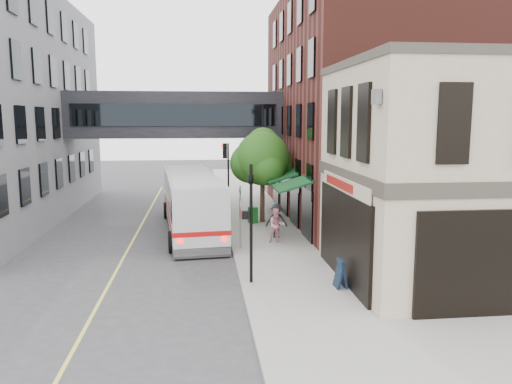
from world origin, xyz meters
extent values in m
plane|color=#38383A|center=(0.00, 0.00, 0.00)|extent=(120.00, 120.00, 0.00)
cube|color=gray|center=(2.00, 14.00, 0.07)|extent=(4.00, 60.00, 0.15)
cube|color=tan|center=(9.00, 2.00, 4.08)|extent=(10.00, 8.00, 8.15)
cube|color=#38332B|center=(9.00, 2.00, 4.15)|extent=(10.12, 8.12, 0.50)
cube|color=#38332B|center=(9.00, 2.00, 8.30)|extent=(10.12, 8.12, 0.30)
cube|color=black|center=(3.94, 2.00, 1.85)|extent=(0.14, 6.40, 3.40)
cube|color=black|center=(3.90, 2.00, 1.85)|extent=(0.04, 5.90, 3.00)
cube|color=maroon|center=(3.88, 2.60, 3.80)|extent=(0.03, 3.60, 0.32)
cube|color=#4F2018|center=(10.00, 15.00, 7.00)|extent=(12.00, 18.00, 14.00)
cube|color=#0D3A13|center=(3.14, 13.75, 3.00)|extent=(1.80, 13.00, 0.40)
cube|color=black|center=(-3.00, 18.00, 6.50)|extent=(14.00, 3.00, 3.00)
cube|color=black|center=(-3.00, 16.45, 6.50)|extent=(13.00, 0.08, 1.40)
cube|color=black|center=(-3.00, 19.55, 6.50)|extent=(13.00, 0.08, 1.40)
cylinder|color=black|center=(0.40, 2.00, 2.40)|extent=(0.12, 0.12, 4.50)
cube|color=black|center=(0.18, 2.00, 2.75)|extent=(0.25, 0.22, 0.30)
imported|color=black|center=(0.40, 2.00, 4.25)|extent=(0.20, 0.16, 1.00)
cylinder|color=black|center=(0.40, 17.00, 2.40)|extent=(0.12, 0.12, 4.50)
cube|color=black|center=(0.18, 17.00, 2.75)|extent=(0.25, 0.22, 0.30)
cube|color=black|center=(0.18, 17.00, 4.15)|extent=(0.28, 0.28, 1.00)
sphere|color=#FF0C05|center=(0.02, 17.00, 4.50)|extent=(0.18, 0.18, 0.18)
cylinder|color=gray|center=(0.40, 7.00, 1.65)|extent=(0.08, 0.08, 3.00)
cube|color=white|center=(0.38, 7.00, 2.35)|extent=(0.03, 0.75, 0.22)
cube|color=#0C591E|center=(0.38, 7.00, 2.90)|extent=(0.03, 0.70, 0.18)
cube|color=#B20C0C|center=(0.38, 7.00, 1.85)|extent=(0.03, 0.30, 0.40)
cylinder|color=#382619|center=(2.20, 13.00, 1.55)|extent=(0.28, 0.28, 2.80)
sphere|color=#215115|center=(2.20, 13.00, 3.95)|extent=(3.20, 3.20, 3.20)
sphere|color=#215115|center=(3.00, 13.50, 3.55)|extent=(2.20, 2.20, 2.20)
sphere|color=#215115|center=(1.50, 13.30, 3.65)|extent=(2.40, 2.40, 2.40)
sphere|color=#215115|center=(2.30, 13.60, 4.75)|extent=(2.00, 2.00, 2.00)
cube|color=#D8CC4C|center=(-5.00, 10.00, 0.01)|extent=(0.12, 40.00, 0.01)
cube|color=silver|center=(-1.98, 11.61, 1.71)|extent=(3.71, 12.09, 3.00)
cube|color=black|center=(-1.98, 11.61, 2.23)|extent=(3.75, 11.89, 1.09)
cube|color=#B20C0C|center=(-1.98, 11.61, 1.19)|extent=(3.77, 12.12, 0.23)
cylinder|color=black|center=(-2.86, 7.15, 0.52)|extent=(0.41, 1.06, 1.04)
cylinder|color=black|center=(-0.28, 7.40, 0.52)|extent=(0.41, 1.06, 1.04)
cylinder|color=black|center=(-3.64, 15.40, 0.52)|extent=(0.41, 1.06, 1.04)
cylinder|color=black|center=(-1.07, 15.64, 0.52)|extent=(0.41, 1.06, 1.04)
imported|color=beige|center=(2.58, 9.79, 0.92)|extent=(0.57, 0.38, 1.54)
imported|color=pink|center=(2.28, 7.92, 1.01)|extent=(0.90, 0.73, 1.72)
imported|color=black|center=(2.43, 8.95, 1.03)|extent=(1.20, 0.76, 1.76)
cube|color=#16601E|center=(1.59, 12.67, 0.63)|extent=(0.60, 0.56, 0.96)
cube|color=#101D31|center=(3.60, 1.05, 0.68)|extent=(0.41, 0.61, 1.05)
camera|label=1|loc=(-1.44, -16.10, 6.32)|focal=35.00mm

